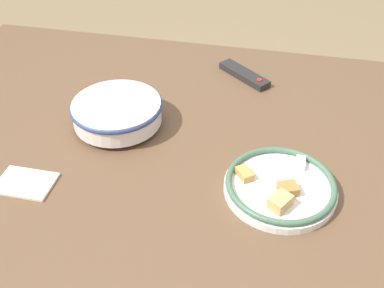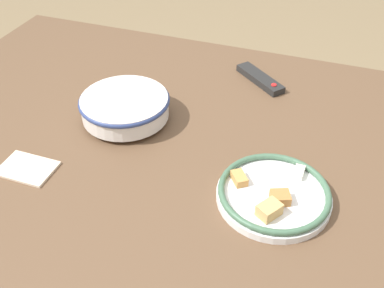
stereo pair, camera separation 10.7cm
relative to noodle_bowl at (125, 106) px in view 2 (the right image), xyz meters
The scene contains 5 objects.
dining_table 0.19m from the noodle_bowl, ahead, with size 1.56×1.05×0.78m.
noodle_bowl is the anchor object (origin of this frame).
food_plate 0.46m from the noodle_bowl, 20.52° to the right, with size 0.25×0.25×0.05m.
tv_remote 0.43m from the noodle_bowl, 46.42° to the left, with size 0.17×0.15×0.02m.
folded_napkin 0.29m from the noodle_bowl, 116.70° to the right, with size 0.13×0.09×0.01m.
Camera 2 is at (0.34, -0.84, 1.49)m, focal length 42.00 mm.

